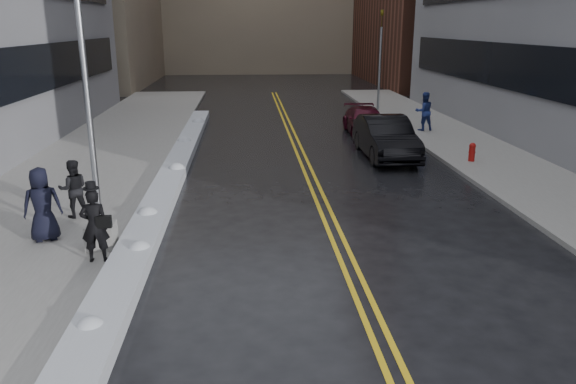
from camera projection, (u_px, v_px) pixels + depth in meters
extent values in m
plane|color=black|center=(239.00, 285.00, 11.87)|extent=(160.00, 160.00, 0.00)
cube|color=gray|center=(88.00, 170.00, 20.99)|extent=(5.50, 50.00, 0.15)
cube|color=gray|center=(496.00, 162.00, 22.11)|extent=(4.00, 50.00, 0.15)
cube|color=gold|center=(303.00, 168.00, 21.59)|extent=(0.12, 50.00, 0.01)
cube|color=gold|center=(310.00, 168.00, 21.61)|extent=(0.12, 50.00, 0.01)
cube|color=#B9BDC3|center=(170.00, 180.00, 19.29)|extent=(0.90, 30.00, 0.34)
cube|color=gray|center=(101.00, 236.00, 13.41)|extent=(0.65, 0.65, 0.60)
cylinder|color=gray|center=(85.00, 74.00, 12.32)|extent=(0.14, 0.14, 7.00)
cylinder|color=maroon|center=(472.00, 154.00, 21.93)|extent=(0.24, 0.24, 0.60)
sphere|color=maroon|center=(473.00, 146.00, 21.85)|extent=(0.26, 0.26, 0.26)
cylinder|color=maroon|center=(472.00, 152.00, 21.92)|extent=(0.25, 0.10, 0.10)
cylinder|color=gray|center=(379.00, 69.00, 34.64)|extent=(0.14, 0.14, 5.00)
imported|color=#594C0C|center=(382.00, 18.00, 33.78)|extent=(0.16, 0.20, 1.00)
imported|color=black|center=(95.00, 226.00, 12.49)|extent=(0.64, 0.44, 1.70)
imported|color=black|center=(73.00, 189.00, 15.42)|extent=(0.94, 0.82, 1.62)
imported|color=black|center=(42.00, 204.00, 13.69)|extent=(1.05, 0.86, 1.85)
imported|color=navy|center=(424.00, 111.00, 28.16)|extent=(1.02, 0.84, 1.92)
imported|color=black|center=(386.00, 137.00, 22.99)|extent=(1.83, 5.16, 1.70)
imported|color=#3F0A18|center=(366.00, 121.00, 27.99)|extent=(1.95, 4.59, 1.32)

